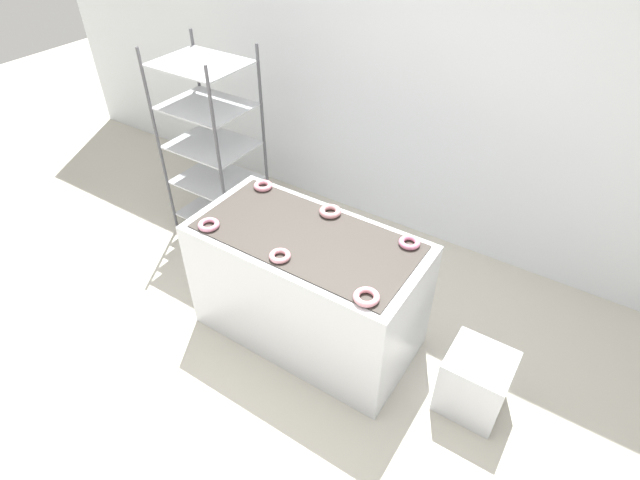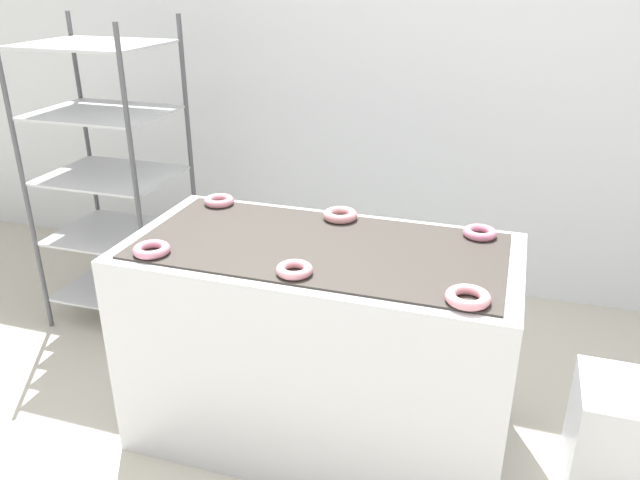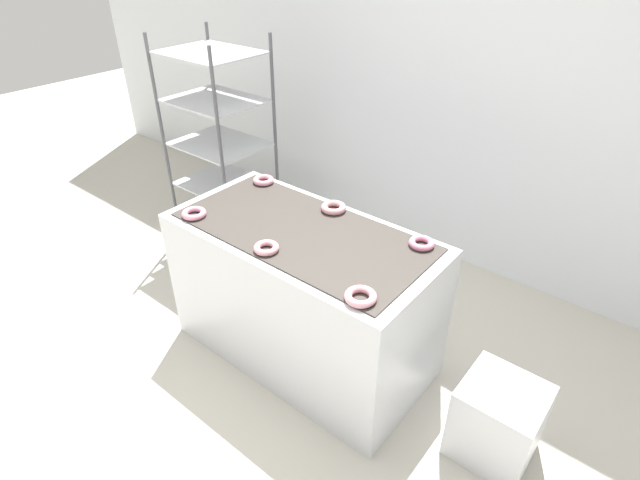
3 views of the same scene
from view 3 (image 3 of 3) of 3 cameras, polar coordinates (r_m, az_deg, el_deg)
ground_plane at (r=2.84m, az=-10.34°, el=-19.03°), size 14.00×14.00×0.00m
wall_back at (r=3.57m, az=14.65°, el=18.63°), size 8.00×0.05×2.80m
fryer_machine at (r=2.83m, az=-1.92°, el=-6.28°), size 1.46×0.73×0.86m
baking_rack_cart at (r=3.85m, az=-11.36°, el=10.70°), size 0.67×0.54×1.59m
glaze_bin at (r=2.65m, az=19.59°, el=-18.92°), size 0.37×0.35×0.42m
donut_near_left at (r=2.79m, az=-14.20°, el=2.97°), size 0.13×0.13×0.03m
donut_near_center at (r=2.43m, az=-6.15°, el=-0.90°), size 0.12×0.12×0.03m
donut_near_right at (r=2.12m, az=4.66°, el=-6.46°), size 0.14×0.14×0.03m
donut_far_left at (r=3.08m, az=-6.48°, el=6.80°), size 0.13×0.13×0.03m
donut_far_center at (r=2.76m, az=1.51°, el=3.74°), size 0.14×0.14×0.04m
donut_far_right at (r=2.50m, az=11.53°, el=-0.34°), size 0.13×0.13×0.03m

